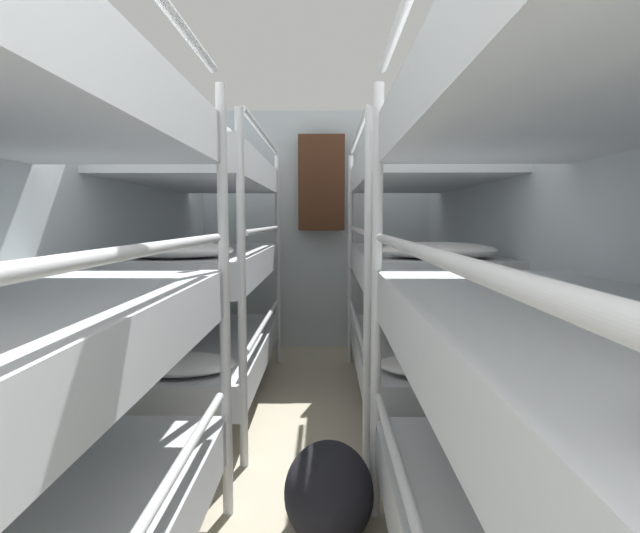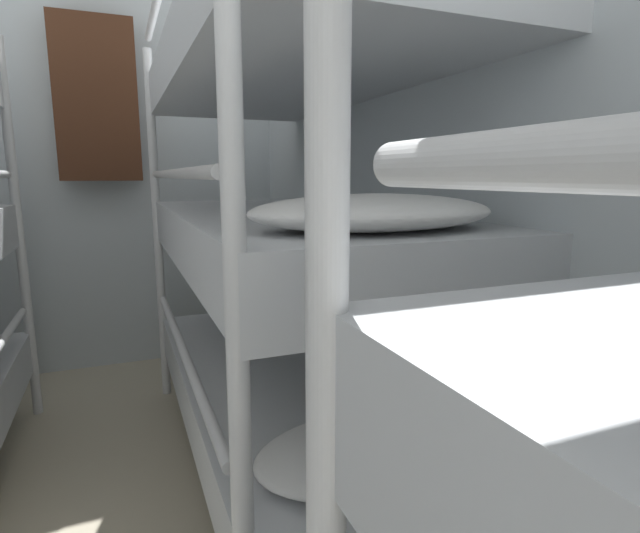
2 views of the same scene
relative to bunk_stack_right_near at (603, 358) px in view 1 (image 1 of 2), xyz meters
The scene contains 8 objects.
wall_left 2.21m from the bunk_stack_right_near, 146.84° to the left, with size 0.06×5.45×2.32m.
wall_right 1.29m from the bunk_stack_right_near, 70.37° to the left, with size 0.06×5.45×2.32m.
wall_back 3.97m from the bunk_stack_right_near, 100.27° to the left, with size 2.33×0.06×2.32m.
bunk_stack_right_near is the anchor object (origin of this frame).
bunk_stack_left_far 2.70m from the bunk_stack_right_near, 121.55° to the left, with size 0.81×1.92×1.85m.
bunk_stack_right_far 2.30m from the bunk_stack_right_near, 90.00° to the left, with size 0.81×1.92×1.85m.
duffel_bag 1.31m from the bunk_stack_right_near, 124.42° to the left, with size 0.36×0.51×0.36m.
hanging_coat 3.86m from the bunk_stack_right_near, 99.78° to the left, with size 0.44×0.12×0.90m.
Camera 1 is at (0.11, 0.40, 1.27)m, focal length 28.00 mm.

